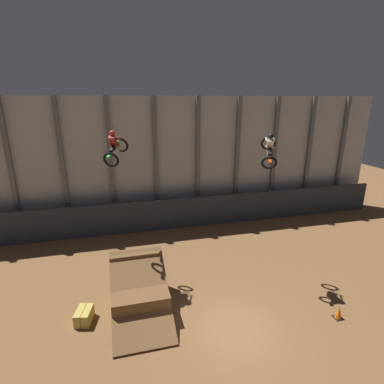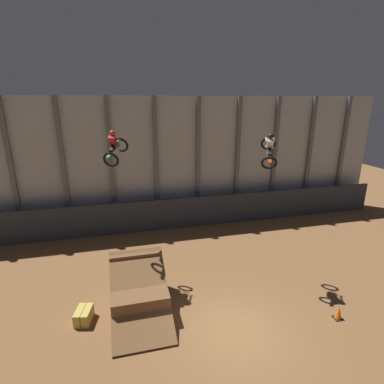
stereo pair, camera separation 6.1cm
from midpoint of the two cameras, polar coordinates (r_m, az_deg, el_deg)
name	(u,v)px [view 2 (the right image)]	position (r m, az deg, el deg)	size (l,w,h in m)	color
ground_plane	(236,331)	(13.32, 8.47, -24.68)	(60.00, 60.00, 0.00)	brown
arena_back_wall	(177,162)	(21.55, -2.79, 5.69)	(32.00, 0.40, 9.10)	#ADB2B7
lower_barrier	(181,213)	(21.41, -2.03, -3.99)	(31.36, 0.20, 2.21)	#2D333D
dirt_ramp	(139,290)	(14.21, -9.97, -17.85)	(2.40, 4.15, 2.20)	brown
rider_bike_left_air	(115,148)	(14.25, -14.31, 8.15)	(1.30, 1.88, 1.65)	black
rider_bike_right_air	(269,149)	(14.39, 14.60, 7.88)	(1.34, 1.85, 1.69)	black
traffic_cone_near_ramp	(339,313)	(14.91, 26.25, -19.94)	(0.36, 0.36, 0.58)	black
hay_bale_trackside	(84,315)	(14.16, -19.78, -21.25)	(0.79, 1.01, 0.57)	#CCB751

